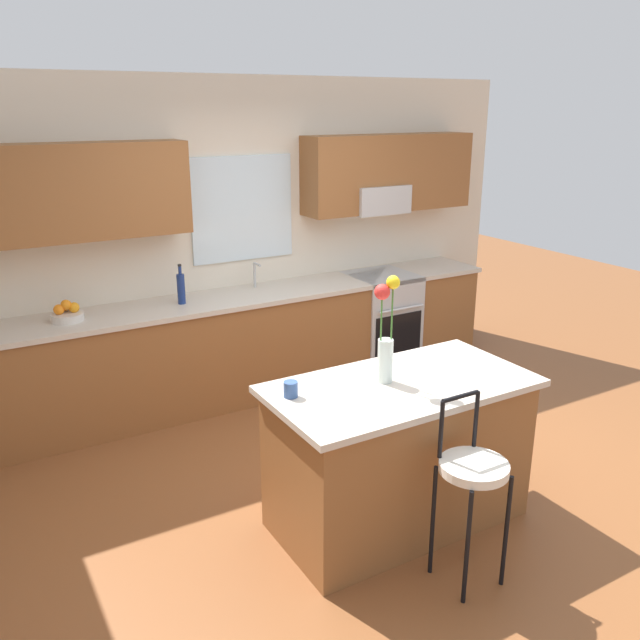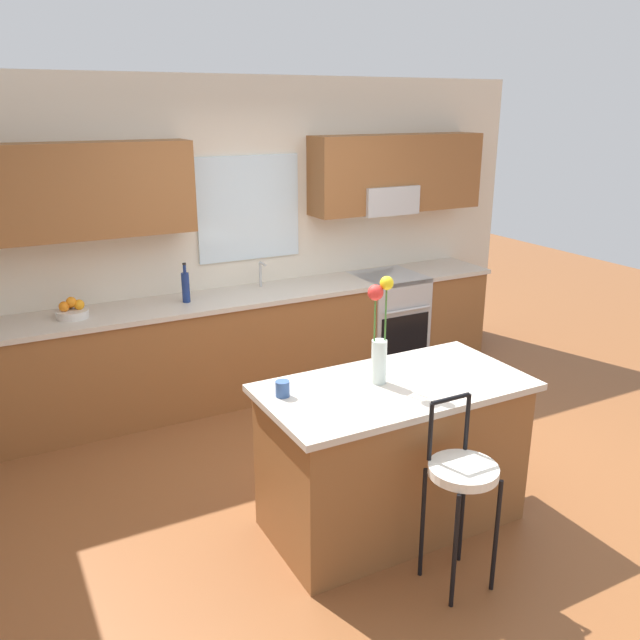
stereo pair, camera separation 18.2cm
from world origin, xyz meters
name	(u,v)px [view 1 (the left image)]	position (x,y,z in m)	size (l,w,h in m)	color
ground_plane	(367,476)	(0.00, 0.00, 0.00)	(14.00, 14.00, 0.00)	brown
back_wall_assembly	(246,219)	(0.02, 1.98, 1.51)	(5.60, 0.50, 2.70)	beige
counter_run	(260,342)	(0.00, 1.70, 0.47)	(4.56, 0.64, 0.92)	brown
sink_faucet	(255,272)	(0.04, 1.84, 1.06)	(0.02, 0.13, 0.23)	#B7BABC
oven_range	(380,320)	(1.28, 1.68, 0.46)	(0.60, 0.64, 0.92)	#B7BABC
kitchen_island	(399,453)	(-0.12, -0.50, 0.46)	(1.57, 0.82, 0.92)	brown
bar_stool_near	(472,475)	(-0.12, -1.12, 0.64)	(0.36, 0.36, 1.04)	black
flower_vase	(386,335)	(-0.20, -0.43, 1.21)	(0.15, 0.10, 0.64)	silver
mug_ceramic	(291,389)	(-0.77, -0.34, 0.97)	(0.08, 0.08, 0.09)	#33518C
fruit_bowl_oranges	(67,314)	(-1.58, 1.70, 0.97)	(0.24, 0.24, 0.16)	silver
bottle_olive_oil	(181,288)	(-0.69, 1.70, 1.05)	(0.06, 0.06, 0.33)	navy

